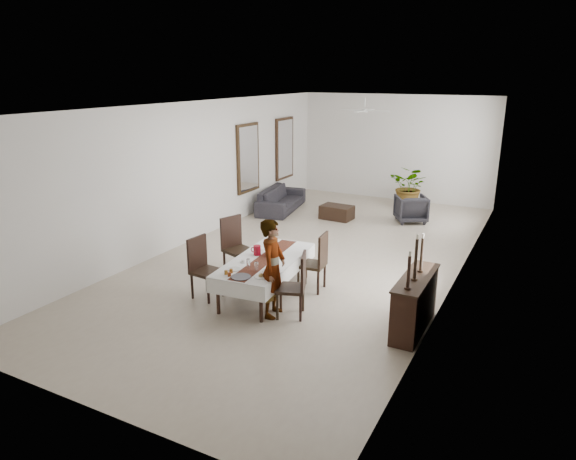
{
  "coord_description": "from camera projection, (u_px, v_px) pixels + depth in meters",
  "views": [
    {
      "loc": [
        4.38,
        -9.52,
        3.79
      ],
      "look_at": [
        0.23,
        -1.57,
        1.05
      ],
      "focal_mm": 32.0,
      "sensor_mm": 36.0,
      "label": 1
    }
  ],
  "objects": [
    {
      "name": "fruit_yellow",
      "position": [
        272.0,
        250.0,
        9.11
      ],
      "size": [
        0.07,
        0.07,
        0.07
      ],
      "primitive_type": "sphere",
      "color": "yellow",
      "rests_on": "fruit_basket"
    },
    {
      "name": "chair_left_near_leg_br",
      "position": [
        208.0,
        291.0,
        8.76
      ],
      "size": [
        0.05,
        0.05,
        0.45
      ],
      "primitive_type": "cylinder",
      "rotation": [
        0.0,
        0.0,
        -0.1
      ],
      "color": "black",
      "rests_on": "floor"
    },
    {
      "name": "saucer_right",
      "position": [
        266.0,
        271.0,
        8.44
      ],
      "size": [
        0.13,
        0.13,
        0.01
      ],
      "primitive_type": "cylinder",
      "color": "white",
      "rests_on": "tablecloth_top"
    },
    {
      "name": "fruit_green",
      "position": [
        271.0,
        249.0,
        9.19
      ],
      "size": [
        0.07,
        0.07,
        0.07
      ],
      "primitive_type": "sphere",
      "color": "olive",
      "rests_on": "fruit_basket"
    },
    {
      "name": "jam_jar_a",
      "position": [
        229.0,
        274.0,
        8.23
      ],
      "size": [
        0.06,
        0.06,
        0.07
      ],
      "primitive_type": "cylinder",
      "color": "maroon",
      "rests_on": "tablecloth_top"
    },
    {
      "name": "floor",
      "position": [
        312.0,
        256.0,
        11.12
      ],
      "size": [
        6.0,
        12.0,
        0.0
      ],
      "primitive_type": "cube",
      "color": "#B8AA92",
      "rests_on": "ground"
    },
    {
      "name": "wall_left",
      "position": [
        197.0,
        171.0,
        11.98
      ],
      "size": [
        0.02,
        12.0,
        3.2
      ],
      "primitive_type": "cube",
      "color": "silver",
      "rests_on": "floor"
    },
    {
      "name": "jam_jar_c",
      "position": [
        231.0,
        271.0,
        8.37
      ],
      "size": [
        0.06,
        0.06,
        0.07
      ],
      "primitive_type": "cylinder",
      "color": "#944F15",
      "rests_on": "tablecloth_top"
    },
    {
      "name": "wall_front",
      "position": [
        81.0,
        284.0,
        5.56
      ],
      "size": [
        6.0,
        0.02,
        3.2
      ],
      "primitive_type": "cube",
      "color": "silver",
      "rests_on": "floor"
    },
    {
      "name": "chair_right_near_leg_fr",
      "position": [
        303.0,
        299.0,
        8.48
      ],
      "size": [
        0.06,
        0.06,
        0.45
      ],
      "primitive_type": "cylinder",
      "rotation": [
        0.0,
        0.0,
        0.35
      ],
      "color": "black",
      "rests_on": "floor"
    },
    {
      "name": "chair_left_near_leg_bl",
      "position": [
        223.0,
        284.0,
        9.06
      ],
      "size": [
        0.05,
        0.05,
        0.45
      ],
      "primitive_type": "cylinder",
      "rotation": [
        0.0,
        0.0,
        -0.1
      ],
      "color": "black",
      "rests_on": "floor"
    },
    {
      "name": "chair_right_near_leg_bl",
      "position": [
        277.0,
        307.0,
        8.18
      ],
      "size": [
        0.06,
        0.06,
        0.45
      ],
      "primitive_type": "cylinder",
      "rotation": [
        0.0,
        0.0,
        0.35
      ],
      "color": "black",
      "rests_on": "floor"
    },
    {
      "name": "red_pitcher",
      "position": [
        257.0,
        250.0,
        9.18
      ],
      "size": [
        0.14,
        0.14,
        0.18
      ],
      "primitive_type": "cylinder",
      "rotation": [
        0.0,
        0.0,
        0.09
      ],
      "color": "maroon",
      "rests_on": "tablecloth_top"
    },
    {
      "name": "candlestick_near_shaft",
      "position": [
        409.0,
        272.0,
        7.18
      ],
      "size": [
        0.05,
        0.05,
        0.47
      ],
      "primitive_type": "cylinder",
      "color": "black",
      "rests_on": "candlestick_near_base"
    },
    {
      "name": "chair_right_far_leg_fr",
      "position": [
        325.0,
        276.0,
        9.44
      ],
      "size": [
        0.05,
        0.05,
        0.45
      ],
      "primitive_type": "cylinder",
      "rotation": [
        0.0,
        0.0,
        0.1
      ],
      "color": "black",
      "rests_on": "floor"
    },
    {
      "name": "coffee_table",
      "position": [
        337.0,
        212.0,
        13.89
      ],
      "size": [
        0.87,
        0.61,
        0.37
      ],
      "primitive_type": "cube",
      "rotation": [
        0.0,
        0.0,
        -0.06
      ],
      "color": "black",
      "rests_on": "floor"
    },
    {
      "name": "saucer_left",
      "position": [
        244.0,
        262.0,
        8.83
      ],
      "size": [
        0.13,
        0.13,
        0.01
      ],
      "primitive_type": "cylinder",
      "color": "silver",
      "rests_on": "tablecloth_top"
    },
    {
      "name": "candlestick_near_candle",
      "position": [
        410.0,
        254.0,
        7.1
      ],
      "size": [
        0.03,
        0.03,
        0.07
      ],
      "primitive_type": "cylinder",
      "color": "beige",
      "rests_on": "candlestick_near_shaft"
    },
    {
      "name": "chair_left_near_leg_fr",
      "position": [
        192.0,
        286.0,
        8.96
      ],
      "size": [
        0.05,
        0.05,
        0.45
      ],
      "primitive_type": "cylinder",
      "rotation": [
        0.0,
        0.0,
        -0.1
      ],
      "color": "black",
      "rests_on": "floor"
    },
    {
      "name": "wine_glass_far",
      "position": [
        269.0,
        254.0,
        9.01
      ],
      "size": [
        0.06,
        0.06,
        0.15
      ],
      "primitive_type": "cylinder",
      "color": "white",
      "rests_on": "tablecloth_top"
    },
    {
      "name": "chair_left_near_leg_fl",
      "position": [
        207.0,
        280.0,
        9.26
      ],
      "size": [
        0.05,
        0.05,
        0.45
      ],
      "primitive_type": "cylinder",
      "rotation": [
        0.0,
        0.0,
        -0.1
      ],
      "color": "black",
      "rests_on": "floor"
    },
    {
      "name": "fan_blade_e",
      "position": [
        378.0,
        111.0,
        12.65
      ],
      "size": [
        0.55,
        0.1,
        0.01
      ],
      "primitive_type": "cube",
      "color": "silver",
      "rests_on": "fan_hub"
    },
    {
      "name": "sofa",
      "position": [
        281.0,
        199.0,
        14.77
      ],
      "size": [
        1.22,
        2.3,
        0.64
      ],
      "primitive_type": "imported",
      "rotation": [
        0.0,
        0.0,
        1.74
      ],
      "color": "#2A262C",
      "rests_on": "floor"
    },
    {
      "name": "jam_jar_b",
      "position": [
        226.0,
        272.0,
        8.3
      ],
      "size": [
        0.06,
        0.06,
        0.07
      ],
      "primitive_type": "cylinder",
      "color": "#8E5614",
      "rests_on": "tablecloth_top"
    },
    {
      "name": "bread_near_right",
      "position": [
        261.0,
        275.0,
        8.19
      ],
      "size": [
        0.08,
        0.08,
        0.08
      ],
      "primitive_type": "sphere",
      "color": "tan",
      "rests_on": "plate_near_right"
    },
    {
      "name": "chair_left_near_back",
      "position": [
        197.0,
        253.0,
        8.95
      ],
      "size": [
        0.09,
        0.46,
        0.59
      ],
      "primitive_type": "cube",
      "rotation": [
        0.0,
        0.0,
        -1.67
      ],
      "color": "black",
      "rests_on": "chair_left_near_seat"
    },
    {
      "name": "fan_rod",
      "position": [
        365.0,
        102.0,
        12.75
      ],
      "size": [
        0.04,
        0.04,
        0.2
      ],
      "primitive_type": "cylinder",
      "color": "silver",
      "rests_on": "ceiling"
    },
    {
      "name": "mirror_frame_near",
      "position": [
        248.0,
        158.0,
        13.82
      ],
      "size": [
        0.06,
        1.05,
        1.85
      ],
      "primitive_type": "cube",
      "color": "black",
      "rests_on": "wall_left"
    },
    {
      "name": "tablecloth_drape_far",
      "position": [
        290.0,
        247.0,
        10.05
      ],
      "size": [
        1.04,
        0.1,
        0.26
      ],
      "primitive_type": "cube",
      "rotation": [
        0.0,
        0.0,
        0.09
      ],
      "color": "white",
      "rests_on": "dining_table_top"
    },
    {
      "name": "potted_plant",
      "position": [
        410.0,
        187.0,
        14.99
      ],
      "size": [
        1.29,
        1.18,
        1.23
      ],
      "primitive_type": "imported",
      "rotation": [
        0.0,
        0.0,
        -0.22
      ],
      "color": "#295923",
      "rests_on": "floor"
    },
    {
      "name": "wine_glass_mid",
      "position": [
        248.0,
        263.0,
        8.59
      ],
      "size": [
        0.06,
        0.06,
        0.15
      ],
      "primitive_type": "cylinder",
      "color": "white",
      "rests_on": "tablecloth_top"
    },
    {
      "name": "ceiling",
      "position": [
        314.0,
        104.0,
        10.18
      ],
      "size": [
        6.0,
        12.0,
        0.02
      ],
      "primitive_type": "cube",
      "color": "white",
      "rests_on": "wall_back"
    },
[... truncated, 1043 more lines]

